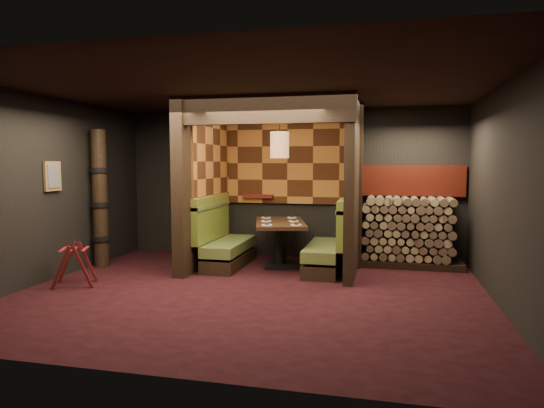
{
  "coord_description": "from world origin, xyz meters",
  "views": [
    {
      "loc": [
        1.83,
        -6.43,
        1.83
      ],
      "look_at": [
        0.0,
        1.3,
        1.15
      ],
      "focal_mm": 32.0,
      "sensor_mm": 36.0,
      "label": 1
    }
  ],
  "objects_px": {
    "totem_column": "(100,199)",
    "dining_table": "(280,235)",
    "booth_bench_left": "(224,243)",
    "booth_bench_right": "(330,248)",
    "firewood_stack": "(412,232)",
    "pendant_lamp": "(280,145)",
    "luggage_rack": "(75,263)"
  },
  "relations": [
    {
      "from": "luggage_rack",
      "to": "totem_column",
      "type": "height_order",
      "value": "totem_column"
    },
    {
      "from": "dining_table",
      "to": "totem_column",
      "type": "relative_size",
      "value": 0.7
    },
    {
      "from": "firewood_stack",
      "to": "dining_table",
      "type": "bearing_deg",
      "value": -165.61
    },
    {
      "from": "booth_bench_left",
      "to": "luggage_rack",
      "type": "bearing_deg",
      "value": -132.81
    },
    {
      "from": "booth_bench_right",
      "to": "firewood_stack",
      "type": "distance_m",
      "value": 1.54
    },
    {
      "from": "pendant_lamp",
      "to": "totem_column",
      "type": "height_order",
      "value": "pendant_lamp"
    },
    {
      "from": "totem_column",
      "to": "firewood_stack",
      "type": "relative_size",
      "value": 1.39
    },
    {
      "from": "pendant_lamp",
      "to": "firewood_stack",
      "type": "bearing_deg",
      "value": 15.58
    },
    {
      "from": "booth_bench_left",
      "to": "dining_table",
      "type": "xyz_separation_m",
      "value": [
        1.0,
        0.12,
        0.17
      ]
    },
    {
      "from": "booth_bench_left",
      "to": "pendant_lamp",
      "type": "xyz_separation_m",
      "value": [
        1.0,
        0.07,
        1.73
      ]
    },
    {
      "from": "booth_bench_right",
      "to": "firewood_stack",
      "type": "bearing_deg",
      "value": 27.35
    },
    {
      "from": "booth_bench_right",
      "to": "dining_table",
      "type": "relative_size",
      "value": 0.95
    },
    {
      "from": "firewood_stack",
      "to": "luggage_rack",
      "type": "bearing_deg",
      "value": -152.82
    },
    {
      "from": "booth_bench_left",
      "to": "totem_column",
      "type": "xyz_separation_m",
      "value": [
        -2.09,
        -0.55,
        0.79
      ]
    },
    {
      "from": "booth_bench_left",
      "to": "firewood_stack",
      "type": "height_order",
      "value": "firewood_stack"
    },
    {
      "from": "booth_bench_right",
      "to": "firewood_stack",
      "type": "xyz_separation_m",
      "value": [
        1.35,
        0.7,
        0.21
      ]
    },
    {
      "from": "booth_bench_right",
      "to": "totem_column",
      "type": "height_order",
      "value": "totem_column"
    },
    {
      "from": "pendant_lamp",
      "to": "booth_bench_left",
      "type": "bearing_deg",
      "value": -175.84
    },
    {
      "from": "booth_bench_right",
      "to": "pendant_lamp",
      "type": "distance_m",
      "value": 1.95
    },
    {
      "from": "dining_table",
      "to": "booth_bench_left",
      "type": "bearing_deg",
      "value": -172.99
    },
    {
      "from": "luggage_rack",
      "to": "booth_bench_left",
      "type": "bearing_deg",
      "value": 47.19
    },
    {
      "from": "totem_column",
      "to": "dining_table",
      "type": "bearing_deg",
      "value": 12.3
    },
    {
      "from": "dining_table",
      "to": "firewood_stack",
      "type": "bearing_deg",
      "value": 14.39
    },
    {
      "from": "booth_bench_left",
      "to": "pendant_lamp",
      "type": "distance_m",
      "value": 2.0
    },
    {
      "from": "totem_column",
      "to": "firewood_stack",
      "type": "height_order",
      "value": "totem_column"
    },
    {
      "from": "totem_column",
      "to": "booth_bench_left",
      "type": "bearing_deg",
      "value": 14.75
    },
    {
      "from": "pendant_lamp",
      "to": "totem_column",
      "type": "xyz_separation_m",
      "value": [
        -3.08,
        -0.62,
        -0.95
      ]
    },
    {
      "from": "booth_bench_right",
      "to": "pendant_lamp",
      "type": "height_order",
      "value": "pendant_lamp"
    },
    {
      "from": "pendant_lamp",
      "to": "firewood_stack",
      "type": "height_order",
      "value": "pendant_lamp"
    },
    {
      "from": "luggage_rack",
      "to": "firewood_stack",
      "type": "relative_size",
      "value": 0.43
    },
    {
      "from": "booth_bench_left",
      "to": "booth_bench_right",
      "type": "xyz_separation_m",
      "value": [
        1.89,
        0.0,
        0.0
      ]
    },
    {
      "from": "booth_bench_right",
      "to": "pendant_lamp",
      "type": "bearing_deg",
      "value": 175.38
    }
  ]
}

